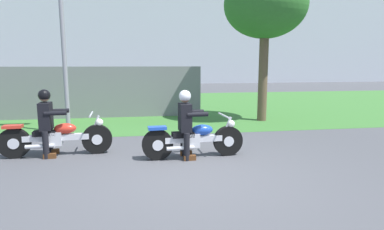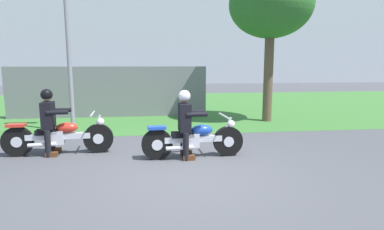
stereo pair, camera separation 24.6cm
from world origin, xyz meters
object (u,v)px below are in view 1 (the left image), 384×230
(rider_lead, at_px, (186,119))
(streetlight_pole, at_px, (66,10))
(rider_follow, at_px, (47,118))
(tree_roadside, at_px, (265,6))
(motorcycle_lead, at_px, (194,139))
(motorcycle_follow, at_px, (57,138))

(rider_lead, distance_m, streetlight_pole, 4.65)
(rider_follow, height_order, tree_roadside, tree_roadside)
(tree_roadside, height_order, streetlight_pole, streetlight_pole)
(motorcycle_lead, relative_size, streetlight_pole, 0.41)
(motorcycle_follow, bearing_deg, motorcycle_lead, -15.23)
(motorcycle_lead, relative_size, rider_follow, 1.50)
(motorcycle_follow, height_order, tree_roadside, tree_roadside)
(motorcycle_lead, xyz_separation_m, rider_follow, (-2.96, 0.58, 0.43))
(rider_follow, xyz_separation_m, tree_roadside, (5.94, 3.34, 2.92))
(motorcycle_lead, bearing_deg, rider_follow, 165.57)
(rider_follow, bearing_deg, motorcycle_follow, -0.84)
(motorcycle_lead, bearing_deg, tree_roadside, 49.30)
(motorcycle_follow, xyz_separation_m, rider_follow, (-0.17, -0.01, 0.43))
(motorcycle_lead, xyz_separation_m, rider_lead, (-0.17, -0.01, 0.43))
(tree_roadside, bearing_deg, motorcycle_lead, -127.34)
(tree_roadside, bearing_deg, rider_lead, -128.81)
(rider_lead, relative_size, streetlight_pole, 0.27)
(rider_follow, bearing_deg, tree_roadside, 25.96)
(motorcycle_follow, xyz_separation_m, tree_roadside, (5.77, 3.33, 3.34))
(motorcycle_follow, bearing_deg, streetlight_pole, 89.48)
(rider_lead, bearing_deg, motorcycle_lead, -0.87)
(motorcycle_lead, bearing_deg, rider_lead, 179.13)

